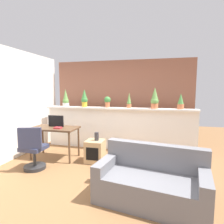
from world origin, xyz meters
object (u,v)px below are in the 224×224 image
object	(u,v)px
desk	(55,131)
side_cube_shelf	(95,151)
office_chair	(33,152)
potted_plant_2	(107,101)
potted_plant_5	(181,102)
potted_plant_4	(155,99)
potted_plant_0	(66,99)
potted_plant_1	(84,98)
potted_plant_3	(129,101)
tv_monitor	(56,121)
vase_on_shelf	(97,136)
couch	(151,182)
book_on_desk	(58,128)

from	to	relation	value
desk	side_cube_shelf	bearing A→B (deg)	-0.97
office_chair	potted_plant_2	bearing A→B (deg)	57.42
potted_plant_2	potted_plant_5	xyz separation A→B (m)	(1.89, 0.01, 0.02)
potted_plant_2	potted_plant_4	size ratio (longest dim) A/B	0.54
potted_plant_0	office_chair	bearing A→B (deg)	-85.33
potted_plant_1	side_cube_shelf	bearing A→B (deg)	-57.21
potted_plant_3	tv_monitor	xyz separation A→B (m)	(-1.63, -0.94, -0.44)
potted_plant_2	potted_plant_4	world-z (taller)	potted_plant_4
tv_monitor	potted_plant_0	bearing A→B (deg)	102.53
potted_plant_2	desk	distance (m)	1.58
potted_plant_3	potted_plant_5	size ratio (longest dim) A/B	1.04
office_chair	potted_plant_4	bearing A→B (deg)	36.25
vase_on_shelf	potted_plant_2	bearing A→B (deg)	90.92
potted_plant_1	potted_plant_2	world-z (taller)	potted_plant_1
potted_plant_5	couch	world-z (taller)	potted_plant_5
potted_plant_4	vase_on_shelf	bearing A→B (deg)	-141.14
potted_plant_0	potted_plant_1	distance (m)	0.58
desk	potted_plant_2	bearing A→B (deg)	43.80
potted_plant_3	office_chair	distance (m)	2.61
potted_plant_0	potted_plant_5	xyz separation A→B (m)	(3.13, 0.01, -0.02)
vase_on_shelf	potted_plant_0	bearing A→B (deg)	141.92
couch	potted_plant_3	bearing A→B (deg)	106.77
desk	couch	world-z (taller)	couch
potted_plant_0	vase_on_shelf	distance (m)	1.77
potted_plant_4	vase_on_shelf	distance (m)	1.79
potted_plant_0	side_cube_shelf	bearing A→B (deg)	-39.43
potted_plant_1	desk	size ratio (longest dim) A/B	0.46
office_chair	side_cube_shelf	bearing A→B (deg)	33.28
desk	couch	bearing A→B (deg)	-28.37
desk	book_on_desk	world-z (taller)	book_on_desk
vase_on_shelf	book_on_desk	world-z (taller)	book_on_desk
potted_plant_1	potted_plant_5	distance (m)	2.55
potted_plant_1	potted_plant_2	xyz separation A→B (m)	(0.66, 0.02, -0.07)
potted_plant_1	tv_monitor	world-z (taller)	potted_plant_1
tv_monitor	side_cube_shelf	distance (m)	1.21
couch	potted_plant_1	bearing A→B (deg)	130.98
potted_plant_5	book_on_desk	xyz separation A→B (m)	(-2.76, -1.12, -0.58)
potted_plant_4	vase_on_shelf	xyz separation A→B (m)	(-1.24, -1.00, -0.81)
potted_plant_5	book_on_desk	world-z (taller)	potted_plant_5
potted_plant_3	potted_plant_5	distance (m)	1.29
potted_plant_3	couch	bearing A→B (deg)	-73.23
vase_on_shelf	tv_monitor	bearing A→B (deg)	175.78
potted_plant_4	book_on_desk	xyz separation A→B (m)	(-2.13, -1.12, -0.64)
potted_plant_4	tv_monitor	size ratio (longest dim) A/B	1.41
potted_plant_0	couch	bearing A→B (deg)	-41.63
potted_plant_3	book_on_desk	world-z (taller)	potted_plant_3
potted_plant_0	desk	xyz separation A→B (m)	(0.20, -0.99, -0.70)
potted_plant_4	tv_monitor	bearing A→B (deg)	-158.14
side_cube_shelf	couch	size ratio (longest dim) A/B	0.30
book_on_desk	potted_plant_2	bearing A→B (deg)	51.83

